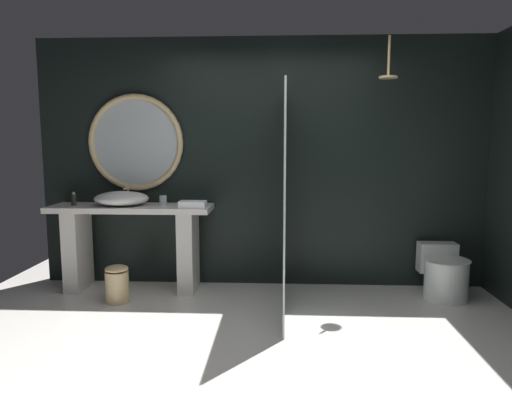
% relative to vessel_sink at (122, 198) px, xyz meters
% --- Properties ---
extents(ground_plane, '(5.76, 5.76, 0.00)m').
position_rel_vessel_sink_xyz_m(ground_plane, '(1.45, -1.56, -0.96)').
color(ground_plane, silver).
extents(back_wall_panel, '(4.80, 0.10, 2.60)m').
position_rel_vessel_sink_xyz_m(back_wall_panel, '(1.45, 0.34, 0.34)').
color(back_wall_panel, black).
rests_on(back_wall_panel, ground_plane).
extents(vanity_counter, '(1.65, 0.49, 0.88)m').
position_rel_vessel_sink_xyz_m(vanity_counter, '(0.09, 0.02, -0.41)').
color(vanity_counter, silver).
rests_on(vanity_counter, ground_plane).
extents(vessel_sink, '(0.55, 0.45, 0.17)m').
position_rel_vessel_sink_xyz_m(vessel_sink, '(0.00, 0.00, 0.00)').
color(vessel_sink, white).
rests_on(vessel_sink, vanity_counter).
extents(tumbler_cup, '(0.07, 0.07, 0.11)m').
position_rel_vessel_sink_xyz_m(tumbler_cup, '(0.42, 0.02, -0.02)').
color(tumbler_cup, silver).
rests_on(tumbler_cup, vanity_counter).
extents(soap_dispenser, '(0.05, 0.05, 0.14)m').
position_rel_vessel_sink_xyz_m(soap_dispenser, '(-0.49, -0.01, -0.01)').
color(soap_dispenser, '#282D28').
rests_on(soap_dispenser, vanity_counter).
extents(round_wall_mirror, '(1.01, 0.06, 1.01)m').
position_rel_vessel_sink_xyz_m(round_wall_mirror, '(0.09, 0.25, 0.56)').
color(round_wall_mirror, '#D6B77F').
extents(shower_glass_panel, '(0.02, 1.46, 2.01)m').
position_rel_vessel_sink_xyz_m(shower_glass_panel, '(1.65, -0.44, 0.05)').
color(shower_glass_panel, silver).
rests_on(shower_glass_panel, ground_plane).
extents(rain_shower_head, '(0.17, 0.17, 0.39)m').
position_rel_vessel_sink_xyz_m(rain_shower_head, '(2.61, -0.14, 1.22)').
color(rain_shower_head, '#D6B77F').
extents(toilet, '(0.43, 0.62, 0.50)m').
position_rel_vessel_sink_xyz_m(toilet, '(3.23, -0.08, -0.72)').
color(toilet, white).
rests_on(toilet, ground_plane).
extents(waste_bin, '(0.22, 0.22, 0.36)m').
position_rel_vessel_sink_xyz_m(waste_bin, '(0.06, -0.39, -0.77)').
color(waste_bin, '#D6B77F').
rests_on(waste_bin, ground_plane).
extents(folded_hand_towel, '(0.26, 0.16, 0.07)m').
position_rel_vessel_sink_xyz_m(folded_hand_towel, '(0.75, -0.13, -0.04)').
color(folded_hand_towel, white).
rests_on(folded_hand_towel, vanity_counter).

